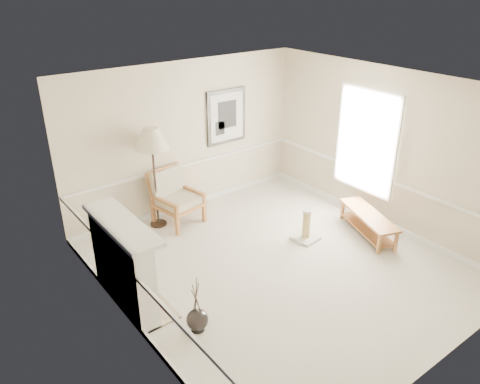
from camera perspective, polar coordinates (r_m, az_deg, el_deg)
name	(u,v)px	position (r m, az deg, el deg)	size (l,w,h in m)	color
ground	(278,265)	(7.71, 4.66, -8.91)	(5.50, 5.50, 0.00)	silver
room	(286,155)	(6.99, 5.62, 4.56)	(5.04, 5.54, 2.92)	beige
fireplace	(124,265)	(6.74, -13.95, -8.67)	(0.64, 1.64, 1.31)	white
floor_vase	(197,320)	(6.42, -5.23, -15.30)	(0.29, 0.29, 0.86)	black
armchair	(174,194)	(8.84, -8.08, -0.30)	(0.91, 0.95, 1.02)	#9C5F32
floor_lamp	(152,141)	(8.32, -10.72, 6.10)	(0.72, 0.72, 1.89)	black
bench	(368,221)	(8.73, 15.36, -3.38)	(0.90, 1.48, 0.41)	#9C5F32
scratching_post	(306,230)	(8.37, 8.05, -4.66)	(0.46, 0.46, 0.59)	beige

